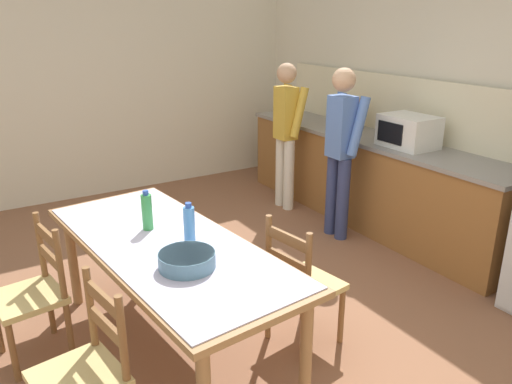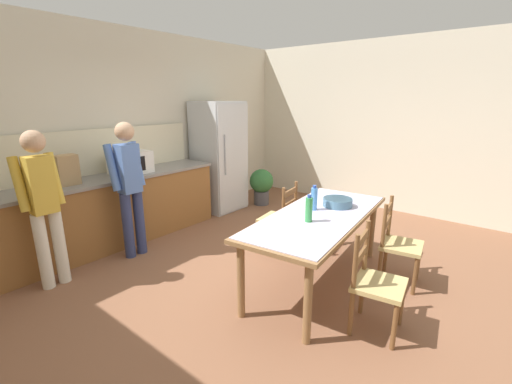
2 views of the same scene
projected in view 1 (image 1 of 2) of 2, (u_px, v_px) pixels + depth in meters
ground_plane at (220, 316)px, 3.71m from camera, size 8.32×8.32×0.00m
wall_back at (475, 93)px, 4.54m from camera, size 6.52×0.12×2.90m
wall_left at (88, 76)px, 5.85m from camera, size 0.12×5.20×2.90m
kitchen_counter at (366, 178)px, 5.34m from camera, size 3.49×0.66×0.93m
counter_splashback at (394, 105)px, 5.24m from camera, size 3.45×0.03×0.60m
microwave at (408, 131)px, 4.71m from camera, size 0.50×0.39×0.30m
paper_bag at (349, 114)px, 5.36m from camera, size 0.24×0.16×0.36m
dining_table at (168, 254)px, 3.13m from camera, size 2.16×1.06×0.78m
bottle_near_centre at (147, 211)px, 3.26m from camera, size 0.07×0.07×0.27m
bottle_off_centre at (189, 225)px, 3.05m from camera, size 0.07×0.07×0.27m
serving_bowl at (187, 259)px, 2.78m from camera, size 0.32×0.32×0.09m
chair_side_near_left at (34, 294)px, 3.16m from camera, size 0.47×0.46×0.91m
chair_side_far_right at (301, 284)px, 3.27m from camera, size 0.47×0.46×0.91m
chair_side_near_right at (85, 373)px, 2.46m from camera, size 0.48×0.46×0.91m
person_at_sink at (286, 129)px, 5.56m from camera, size 0.41×0.28×1.64m
person_at_counter at (341, 145)px, 4.78m from camera, size 0.42×0.29×1.67m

